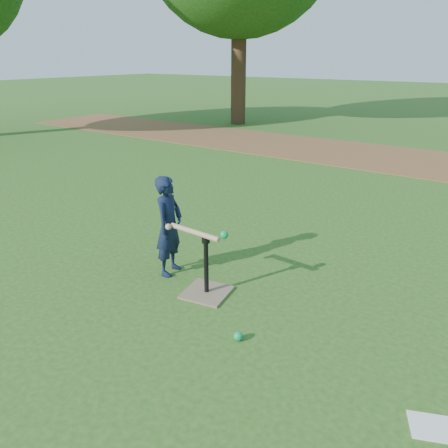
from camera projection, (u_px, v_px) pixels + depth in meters
The scene contains 7 objects.
ground at pixel (181, 296), 4.32m from camera, with size 80.00×80.00×0.00m, color #285116.
dirt_strip at pixel (395, 159), 10.02m from camera, with size 24.00×3.00×0.01m, color brown.
child at pixel (169, 226), 4.60m from camera, with size 0.40×0.26×1.08m, color black.
wiffle_ball_ground at pixel (238, 336), 3.63m from camera, with size 0.08×0.08×0.08m, color #0D904A.
clipboard at pixel (434, 428), 2.79m from camera, with size 0.30×0.23×0.01m, color white.
batting_tee at pixel (206, 284), 4.33m from camera, with size 0.50×0.50×0.61m.
swing_action at pixel (198, 232), 4.18m from camera, with size 0.65×0.21×0.08m.
Camera 1 is at (2.53, -2.83, 2.23)m, focal length 35.00 mm.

